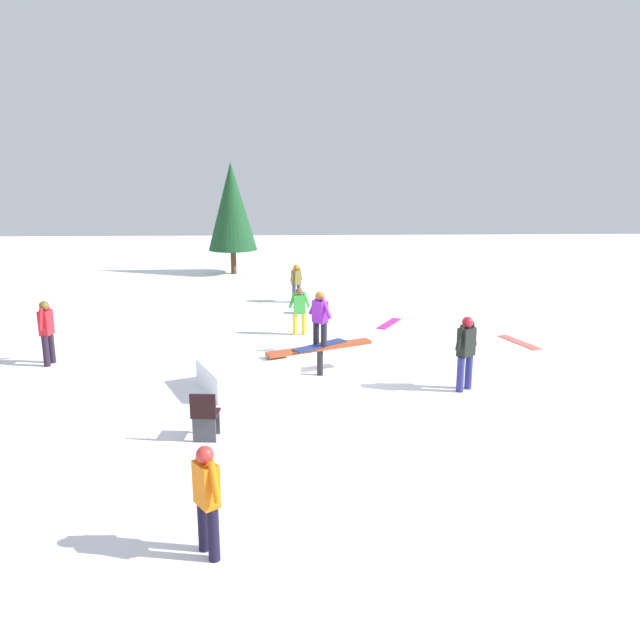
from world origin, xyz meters
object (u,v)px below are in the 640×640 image
at_px(main_rider_on_rail, 320,320).
at_px(bystander_green, 299,309).
at_px(bystander_red, 47,329).
at_px(bystander_brown, 296,281).
at_px(loose_snowboard_magenta, 389,323).
at_px(folding_chair, 205,417).
at_px(rail_feature, 320,350).
at_px(backpack_on_snow, 301,308).
at_px(pine_tree_near, 232,207).
at_px(bystander_black, 466,349).
at_px(loose_snowboard_coral, 520,342).
at_px(bystander_orange, 207,495).

height_order(main_rider_on_rail, bystander_green, main_rider_on_rail).
height_order(main_rider_on_rail, bystander_red, main_rider_on_rail).
relative_size(bystander_brown, loose_snowboard_magenta, 0.93).
height_order(main_rider_on_rail, folding_chair, main_rider_on_rail).
bearing_deg(rail_feature, folding_chair, -147.08).
relative_size(rail_feature, backpack_on_snow, 7.15).
distance_m(rail_feature, backpack_on_snow, 6.20).
height_order(bystander_green, loose_snowboard_magenta, bystander_green).
bearing_deg(loose_snowboard_magenta, pine_tree_near, -120.79).
relative_size(bystander_black, loose_snowboard_coral, 1.05).
bearing_deg(bystander_black, loose_snowboard_magenta, 58.54).
height_order(bystander_red, pine_tree_near, pine_tree_near).
bearing_deg(loose_snowboard_magenta, bystander_orange, 9.76).
relative_size(main_rider_on_rail, pine_tree_near, 0.26).
bearing_deg(loose_snowboard_coral, bystander_green, -118.78).
bearing_deg(folding_chair, loose_snowboard_magenta, -114.23).
relative_size(bystander_black, pine_tree_near, 0.33).
height_order(bystander_brown, loose_snowboard_coral, bystander_brown).
xyz_separation_m(main_rider_on_rail, loose_snowboard_coral, (5.46, 2.47, -1.28)).
distance_m(bystander_orange, loose_snowboard_magenta, 12.02).
bearing_deg(loose_snowboard_magenta, bystander_green, -38.49).
distance_m(bystander_red, backpack_on_snow, 7.96).
relative_size(bystander_orange, folding_chair, 1.62).
bearing_deg(loose_snowboard_coral, folding_chair, -70.99).
height_order(rail_feature, bystander_green, bystander_green).
bearing_deg(bystander_black, bystander_brown, 72.68).
bearing_deg(main_rider_on_rail, bystander_green, 57.26).
relative_size(bystander_green, loose_snowboard_magenta, 0.94).
distance_m(bystander_orange, loose_snowboard_coral, 11.58).
bearing_deg(rail_feature, backpack_on_snow, 68.46).
distance_m(main_rider_on_rail, loose_snowboard_coral, 6.12).
xyz_separation_m(bystander_orange, backpack_on_snow, (1.22, 12.86, -0.63)).
bearing_deg(backpack_on_snow, loose_snowboard_coral, 59.30).
distance_m(rail_feature, main_rider_on_rail, 0.70).
height_order(rail_feature, bystander_black, bystander_black).
bearing_deg(loose_snowboard_coral, bystander_black, -53.22).
bearing_deg(bystander_red, bystander_black, 82.30).
height_order(bystander_green, backpack_on_snow, bystander_green).
bearing_deg(main_rider_on_rail, backpack_on_snow, 53.68).
bearing_deg(main_rider_on_rail, bystander_orange, -143.29).
xyz_separation_m(bystander_orange, bystander_red, (-4.81, 7.72, 0.07)).
bearing_deg(main_rider_on_rail, bystander_brown, 53.93).
bearing_deg(loose_snowboard_coral, bystander_red, -101.72).
bearing_deg(bystander_black, bystander_red, 128.56).
relative_size(rail_feature, bystander_brown, 1.83).
bearing_deg(pine_tree_near, rail_feature, -76.85).
bearing_deg(pine_tree_near, backpack_on_snow, -69.72).
xyz_separation_m(bystander_red, pine_tree_near, (3.13, 12.99, 2.06)).
distance_m(bystander_black, bystander_brown, 9.64).
distance_m(bystander_orange, pine_tree_near, 20.89).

